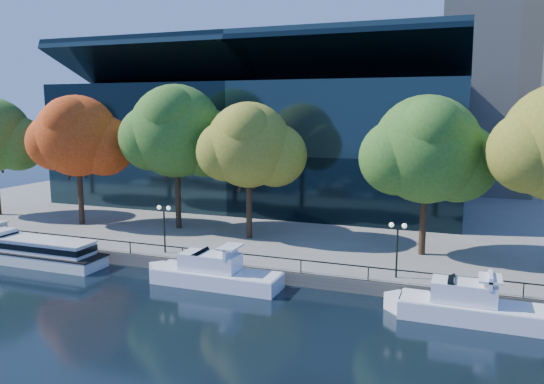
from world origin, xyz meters
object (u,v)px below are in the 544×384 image
at_px(lamp_2, 397,237).
at_px(tree_4, 428,152).
at_px(cruiser_near, 211,272).
at_px(cruiser_far, 464,305).
at_px(tree_3, 250,147).
at_px(tour_boat, 33,250).
at_px(lamp_1, 164,218).
at_px(tree_2, 178,133).
at_px(tree_1, 78,138).

bearing_deg(lamp_2, tree_4, 79.03).
height_order(cruiser_near, cruiser_far, cruiser_near).
xyz_separation_m(tree_3, lamp_2, (14.36, -7.17, -5.58)).
height_order(tour_boat, cruiser_far, cruiser_far).
distance_m(tree_4, lamp_2, 9.04).
relative_size(cruiser_near, tree_4, 0.83).
bearing_deg(lamp_1, cruiser_far, -9.38).
bearing_deg(tour_boat, tree_4, 18.89).
distance_m(tour_boat, tree_2, 17.06).
relative_size(tree_2, tree_4, 1.10).
relative_size(tree_1, lamp_2, 3.33).
height_order(tree_3, tree_4, tree_4).
bearing_deg(lamp_1, tree_4, 18.76).
relative_size(cruiser_far, tree_3, 0.76).
relative_size(tree_3, lamp_2, 3.14).
height_order(tree_2, tree_4, tree_2).
distance_m(tree_1, lamp_1, 16.79).
height_order(tree_1, lamp_1, tree_1).
xyz_separation_m(cruiser_far, tree_3, (-19.01, 11.11, 8.57)).
xyz_separation_m(tree_1, tree_2, (10.61, 1.83, 0.56)).
bearing_deg(tree_4, lamp_1, -161.24).
bearing_deg(tour_boat, lamp_1, 19.16).
bearing_deg(tour_boat, lamp_2, 7.07).
relative_size(cruiser_far, tree_1, 0.72).
bearing_deg(tour_boat, tree_1, 108.48).
bearing_deg(lamp_2, tree_3, 153.46).
bearing_deg(cruiser_near, lamp_1, 150.16).
distance_m(cruiser_near, tree_1, 24.43).
height_order(cruiser_near, lamp_2, lamp_2).
distance_m(cruiser_far, tree_4, 14.27).
distance_m(cruiser_far, lamp_1, 24.34).
relative_size(tree_1, tree_2, 0.93).
bearing_deg(cruiser_near, tree_4, 35.99).
relative_size(cruiser_far, tree_2, 0.67).
height_order(cruiser_far, tree_3, tree_3).
bearing_deg(tree_2, cruiser_near, -51.32).
bearing_deg(tree_2, tree_3, -9.25).
xyz_separation_m(tree_1, tree_4, (34.68, 0.28, -0.48)).
distance_m(cruiser_near, cruiser_far, 17.73).
bearing_deg(tree_4, tree_2, 176.30).
distance_m(tree_1, tree_2, 10.79).
distance_m(lamp_1, lamp_2, 19.19).
height_order(cruiser_near, tree_1, tree_1).
relative_size(cruiser_near, tree_3, 0.86).
height_order(tree_1, tree_3, tree_1).
distance_m(tour_boat, tree_3, 20.73).
bearing_deg(lamp_1, cruiser_near, -29.84).
distance_m(tour_boat, tree_1, 14.15).
bearing_deg(cruiser_near, tour_boat, -179.32).
height_order(cruiser_far, lamp_1, lamp_1).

